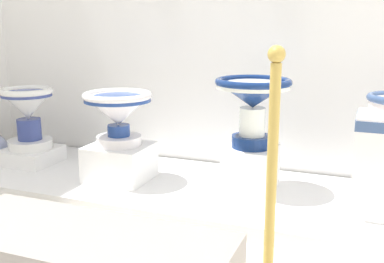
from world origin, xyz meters
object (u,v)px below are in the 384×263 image
plinth_block_leftmost (251,168)px  stanchion_post_near_right (270,223)px  plinth_block_slender_white (31,155)px  antique_toilet_slender_white (28,110)px  antique_toilet_leftmost (253,97)px  plinth_block_broad_patterned (120,162)px  antique_toilet_broad_patterned (118,110)px

plinth_block_leftmost → stanchion_post_near_right: size_ratio=0.30×
plinth_block_slender_white → antique_toilet_slender_white: 0.32m
antique_toilet_slender_white → antique_toilet_leftmost: size_ratio=0.96×
plinth_block_broad_patterned → antique_toilet_leftmost: antique_toilet_leftmost is taller
plinth_block_slender_white → antique_toilet_slender_white: antique_toilet_slender_white is taller
antique_toilet_leftmost → stanchion_post_near_right: bearing=-71.3°
plinth_block_slender_white → stanchion_post_near_right: 1.99m
antique_toilet_broad_patterned → plinth_block_leftmost: antique_toilet_broad_patterned is taller
plinth_block_slender_white → plinth_block_leftmost: size_ratio=1.17×
plinth_block_broad_patterned → plinth_block_leftmost: (0.78, 0.14, 0.01)m
plinth_block_broad_patterned → antique_toilet_leftmost: (0.78, 0.14, 0.42)m
plinth_block_broad_patterned → stanchion_post_near_right: size_ratio=0.38×
antique_toilet_slender_white → antique_toilet_leftmost: bearing=2.3°
antique_toilet_broad_patterned → plinth_block_leftmost: size_ratio=1.44×
antique_toilet_slender_white → plinth_block_broad_patterned: size_ratio=1.14×
antique_toilet_slender_white → antique_toilet_broad_patterned: bearing=-6.2°
antique_toilet_slender_white → stanchion_post_near_right: 1.99m
plinth_block_slender_white → plinth_block_leftmost: 1.52m
antique_toilet_broad_patterned → plinth_block_leftmost: (0.78, 0.14, -0.31)m
antique_toilet_slender_white → antique_toilet_broad_patterned: (0.74, -0.08, 0.06)m
antique_toilet_leftmost → antique_toilet_broad_patterned: bearing=-169.8°
plinth_block_leftmost → stanchion_post_near_right: (0.29, -0.87, 0.07)m
antique_toilet_slender_white → plinth_block_broad_patterned: 0.79m
plinth_block_slender_white → plinth_block_leftmost: bearing=2.3°
antique_toilet_leftmost → plinth_block_leftmost: bearing=90.0°
plinth_block_slender_white → antique_toilet_leftmost: (1.51, 0.06, 0.48)m
plinth_block_broad_patterned → antique_toilet_broad_patterned: (-0.00, 0.00, 0.32)m
plinth_block_slender_white → plinth_block_broad_patterned: (0.74, -0.08, 0.06)m
plinth_block_leftmost → stanchion_post_near_right: stanchion_post_near_right is taller
plinth_block_broad_patterned → plinth_block_leftmost: size_ratio=1.26×
plinth_block_leftmost → antique_toilet_leftmost: antique_toilet_leftmost is taller
plinth_block_leftmost → antique_toilet_leftmost: bearing=-90.0°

